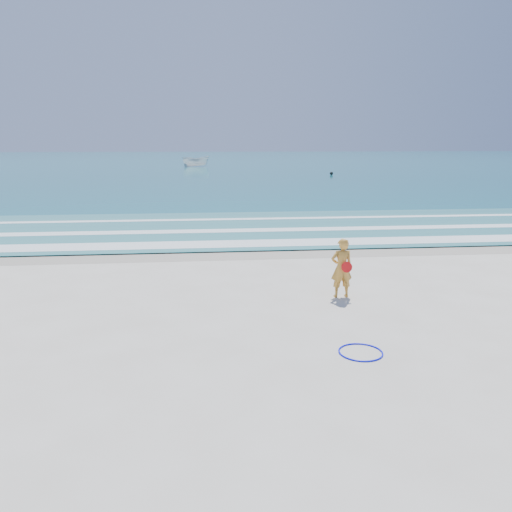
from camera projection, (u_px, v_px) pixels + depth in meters
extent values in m
plane|color=silver|center=(287.00, 359.00, 8.96)|extent=(400.00, 400.00, 0.00)
cube|color=#B2A893|center=(246.00, 252.00, 17.69)|extent=(400.00, 2.40, 0.00)
cube|color=#19727F|center=(210.00, 160.00, 110.77)|extent=(400.00, 190.00, 0.04)
cube|color=#59B7AD|center=(236.00, 228.00, 22.53)|extent=(400.00, 10.00, 0.01)
cube|color=white|center=(243.00, 243.00, 18.94)|extent=(400.00, 1.40, 0.01)
cube|color=white|center=(238.00, 230.00, 21.75)|extent=(400.00, 0.90, 0.01)
cube|color=white|center=(233.00, 219.00, 24.95)|extent=(400.00, 0.60, 0.01)
torus|color=#0E15FF|center=(361.00, 352.00, 9.23)|extent=(0.85, 0.85, 0.03)
imported|color=silver|center=(196.00, 161.00, 78.79)|extent=(4.50, 2.46, 1.65)
sphere|color=black|center=(331.00, 173.00, 58.64)|extent=(0.39, 0.39, 0.39)
imported|color=gold|center=(342.00, 268.00, 12.42)|extent=(0.56, 0.38, 1.50)
cylinder|color=red|center=(347.00, 267.00, 12.24)|extent=(0.27, 0.08, 0.27)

